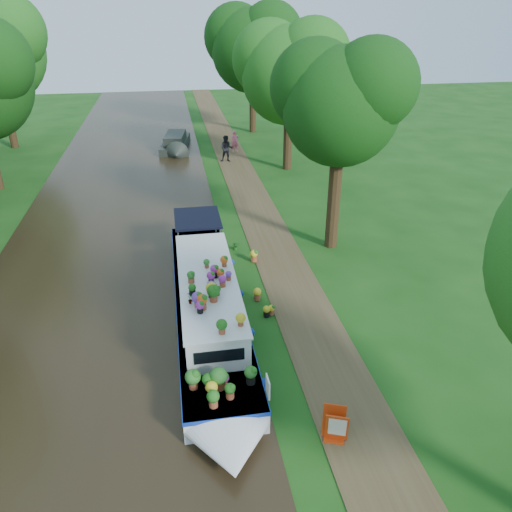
# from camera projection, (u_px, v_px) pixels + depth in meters

# --- Properties ---
(ground) EXTENTS (100.00, 100.00, 0.00)m
(ground) POSITION_uv_depth(u_px,v_px,m) (261.00, 285.00, 19.81)
(ground) COLOR #134210
(ground) RESTS_ON ground
(canal_water) EXTENTS (10.00, 100.00, 0.02)m
(canal_water) POSITION_uv_depth(u_px,v_px,m) (106.00, 299.00, 18.89)
(canal_water) COLOR black
(canal_water) RESTS_ON ground
(towpath) EXTENTS (2.20, 100.00, 0.03)m
(towpath) POSITION_uv_depth(u_px,v_px,m) (291.00, 282.00, 19.98)
(towpath) COLOR #473821
(towpath) RESTS_ON ground
(plant_boat) EXTENTS (2.29, 13.52, 2.26)m
(plant_boat) POSITION_uv_depth(u_px,v_px,m) (209.00, 305.00, 16.95)
(plant_boat) COLOR silver
(plant_boat) RESTS_ON canal_water
(tree_near_overhang) EXTENTS (5.52, 5.28, 8.99)m
(tree_near_overhang) POSITION_uv_depth(u_px,v_px,m) (341.00, 98.00, 20.07)
(tree_near_overhang) COLOR black
(tree_near_overhang) RESTS_ON ground
(tree_near_mid) EXTENTS (6.90, 6.60, 9.40)m
(tree_near_mid) POSITION_uv_depth(u_px,v_px,m) (289.00, 67.00, 30.80)
(tree_near_mid) COLOR black
(tree_near_mid) RESTS_ON ground
(tree_near_far) EXTENTS (7.59, 7.26, 10.30)m
(tree_near_far) POSITION_uv_depth(u_px,v_px,m) (252.00, 44.00, 40.11)
(tree_near_far) COLOR black
(tree_near_far) RESTS_ON ground
(second_boat) EXTENTS (2.53, 6.28, 1.17)m
(second_boat) POSITION_uv_depth(u_px,v_px,m) (175.00, 143.00, 37.93)
(second_boat) COLOR #222722
(second_boat) RESTS_ON canal_water
(sandwich_board) EXTENTS (0.63, 0.65, 0.93)m
(sandwich_board) POSITION_uv_depth(u_px,v_px,m) (335.00, 426.00, 12.63)
(sandwich_board) COLOR red
(sandwich_board) RESTS_ON towpath
(pedestrian_pink) EXTENTS (0.63, 0.47, 1.58)m
(pedestrian_pink) POSITION_uv_depth(u_px,v_px,m) (235.00, 141.00, 36.96)
(pedestrian_pink) COLOR #CE5585
(pedestrian_pink) RESTS_ON towpath
(pedestrian_dark) EXTENTS (0.98, 0.82, 1.82)m
(pedestrian_dark) POSITION_uv_depth(u_px,v_px,m) (227.00, 149.00, 34.69)
(pedestrian_dark) COLOR black
(pedestrian_dark) RESTS_ON towpath
(verge_plant) EXTENTS (0.37, 0.32, 0.39)m
(verge_plant) POSITION_uv_depth(u_px,v_px,m) (236.00, 246.00, 22.57)
(verge_plant) COLOR #1D5D1B
(verge_plant) RESTS_ON ground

